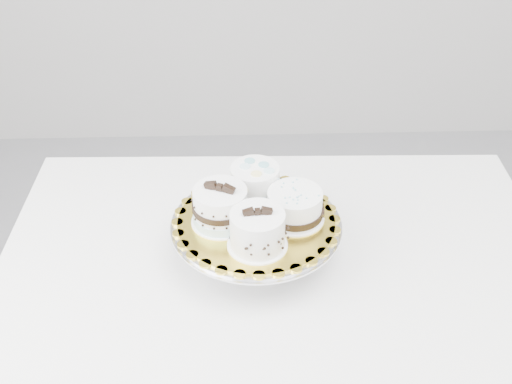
{
  "coord_description": "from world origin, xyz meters",
  "views": [
    {
      "loc": [
        -0.06,
        -0.94,
        1.62
      ],
      "look_at": [
        -0.03,
        0.04,
        0.9
      ],
      "focal_mm": 45.0,
      "sensor_mm": 36.0,
      "label": 1
    }
  ],
  "objects_px": {
    "cake_stand": "(256,233)",
    "cake_dots": "(255,183)",
    "cake_ribbon": "(295,206)",
    "table": "(277,289)",
    "cake_swirl": "(257,231)",
    "cake_board": "(256,221)",
    "cake_banded": "(221,208)"
  },
  "relations": [
    {
      "from": "table",
      "to": "cake_banded",
      "type": "height_order",
      "value": "cake_banded"
    },
    {
      "from": "cake_stand",
      "to": "cake_board",
      "type": "distance_m",
      "value": 0.03
    },
    {
      "from": "cake_stand",
      "to": "cake_swirl",
      "type": "height_order",
      "value": "cake_swirl"
    },
    {
      "from": "table",
      "to": "cake_stand",
      "type": "height_order",
      "value": "cake_stand"
    },
    {
      "from": "cake_stand",
      "to": "cake_swirl",
      "type": "distance_m",
      "value": 0.1
    },
    {
      "from": "table",
      "to": "cake_stand",
      "type": "distance_m",
      "value": 0.16
    },
    {
      "from": "cake_stand",
      "to": "cake_banded",
      "type": "distance_m",
      "value": 0.1
    },
    {
      "from": "table",
      "to": "cake_dots",
      "type": "relative_size",
      "value": 9.51
    },
    {
      "from": "cake_swirl",
      "to": "cake_dots",
      "type": "relative_size",
      "value": 0.93
    },
    {
      "from": "cake_banded",
      "to": "cake_swirl",
      "type": "bearing_deg",
      "value": -24.5
    },
    {
      "from": "cake_board",
      "to": "cake_swirl",
      "type": "height_order",
      "value": "cake_swirl"
    },
    {
      "from": "cake_stand",
      "to": "cake_dots",
      "type": "xyz_separation_m",
      "value": [
        -0.0,
        0.07,
        0.07
      ]
    },
    {
      "from": "cake_board",
      "to": "cake_banded",
      "type": "distance_m",
      "value": 0.08
    },
    {
      "from": "cake_stand",
      "to": "cake_dots",
      "type": "bearing_deg",
      "value": 90.13
    },
    {
      "from": "cake_board",
      "to": "cake_swirl",
      "type": "bearing_deg",
      "value": -90.23
    },
    {
      "from": "cake_swirl",
      "to": "cake_ribbon",
      "type": "height_order",
      "value": "cake_swirl"
    },
    {
      "from": "cake_board",
      "to": "cake_swirl",
      "type": "relative_size",
      "value": 2.73
    },
    {
      "from": "cake_dots",
      "to": "cake_ribbon",
      "type": "bearing_deg",
      "value": -54.88
    },
    {
      "from": "table",
      "to": "cake_banded",
      "type": "relative_size",
      "value": 8.51
    },
    {
      "from": "table",
      "to": "cake_swirl",
      "type": "relative_size",
      "value": 10.19
    },
    {
      "from": "cake_banded",
      "to": "table",
      "type": "bearing_deg",
      "value": 22.03
    },
    {
      "from": "cake_swirl",
      "to": "cake_dots",
      "type": "distance_m",
      "value": 0.15
    },
    {
      "from": "cake_stand",
      "to": "cake_dots",
      "type": "height_order",
      "value": "cake_dots"
    },
    {
      "from": "cake_dots",
      "to": "table",
      "type": "bearing_deg",
      "value": -72.18
    },
    {
      "from": "cake_swirl",
      "to": "cake_ribbon",
      "type": "bearing_deg",
      "value": 42.39
    },
    {
      "from": "cake_swirl",
      "to": "cake_banded",
      "type": "relative_size",
      "value": 0.83
    },
    {
      "from": "cake_swirl",
      "to": "cake_dots",
      "type": "xyz_separation_m",
      "value": [
        0.0,
        0.15,
        0.0
      ]
    },
    {
      "from": "cake_banded",
      "to": "cake_ribbon",
      "type": "xyz_separation_m",
      "value": [
        0.14,
        0.01,
        -0.01
      ]
    },
    {
      "from": "table",
      "to": "cake_banded",
      "type": "distance_m",
      "value": 0.24
    },
    {
      "from": "cake_banded",
      "to": "cake_ribbon",
      "type": "bearing_deg",
      "value": 25.0
    },
    {
      "from": "cake_ribbon",
      "to": "cake_dots",
      "type": "bearing_deg",
      "value": 139.92
    },
    {
      "from": "cake_stand",
      "to": "cake_swirl",
      "type": "xyz_separation_m",
      "value": [
        -0.0,
        -0.08,
        0.07
      ]
    }
  ]
}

